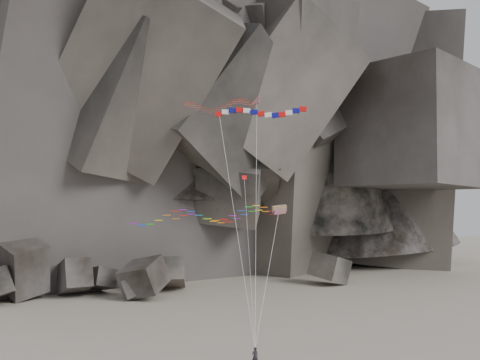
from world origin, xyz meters
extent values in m
plane|color=gray|center=(0.00, 0.00, 0.00)|extent=(260.00, 260.00, 0.00)
cube|color=#47423F|center=(-9.97, 29.29, 1.36)|extent=(3.77, 4.32, 3.87)
cube|color=#47423F|center=(-14.60, 35.38, 1.40)|extent=(5.39, 6.13, 4.33)
cube|color=#47423F|center=(21.90, 34.39, 1.99)|extent=(7.32, 6.72, 5.57)
cube|color=#47423F|center=(-18.19, 33.45, 2.13)|extent=(5.68, 7.35, 5.81)
cube|color=#47423F|center=(-4.68, 34.70, 1.78)|extent=(6.20, 7.19, 5.56)
cube|color=#47423F|center=(-25.31, 32.37, 3.57)|extent=(8.09, 10.30, 9.60)
cube|color=#47423F|center=(-8.63, 28.61, 2.03)|extent=(7.92, 7.45, 6.28)
imported|color=black|center=(-1.31, -3.72, 0.90)|extent=(0.70, 0.54, 1.80)
cylinder|color=silver|center=(0.14, 1.12, 12.93)|extent=(2.93, 9.72, 22.95)
cube|color=red|center=(-3.64, 0.40, 21.93)|extent=(0.73, 0.63, 0.41)
cube|color=white|center=(-3.04, 0.12, 22.10)|extent=(0.76, 0.64, 0.46)
cube|color=#0C0C84|center=(-2.45, -0.20, 22.22)|extent=(0.78, 0.65, 0.49)
cube|color=red|center=(-1.86, -0.54, 22.23)|extent=(0.78, 0.65, 0.49)
cube|color=white|center=(-1.27, -0.89, 22.14)|extent=(0.77, 0.64, 0.47)
cube|color=#0C0C84|center=(-0.68, -1.22, 21.98)|extent=(0.74, 0.63, 0.43)
cube|color=red|center=(-0.09, -1.51, 21.80)|extent=(0.76, 0.64, 0.45)
cube|color=white|center=(0.50, -1.76, 21.67)|extent=(0.78, 0.65, 0.49)
cube|color=#0C0C84|center=(1.09, -1.97, 21.63)|extent=(0.78, 0.65, 0.50)
cube|color=red|center=(1.68, -2.16, 21.70)|extent=(0.77, 0.65, 0.48)
cube|color=white|center=(2.28, -2.33, 21.85)|extent=(0.75, 0.64, 0.44)
cube|color=#0C0C84|center=(2.87, -2.52, 22.03)|extent=(0.75, 0.64, 0.44)
cube|color=red|center=(3.46, -2.74, 22.17)|extent=(0.77, 0.65, 0.48)
cylinder|color=silver|center=(-2.47, -1.75, 11.70)|extent=(2.37, 3.98, 20.48)
cube|color=yellow|center=(2.58, 1.53, 13.16)|extent=(1.50, 0.63, 0.82)
cube|color=#0CB219|center=(2.58, 1.33, 12.86)|extent=(1.26, 0.47, 0.56)
cylinder|color=silver|center=(0.63, -1.09, 7.31)|extent=(3.93, 5.29, 11.72)
cube|color=red|center=(-1.47, -0.63, 16.06)|extent=(0.52, 0.29, 0.36)
cube|color=#0C0C84|center=(-1.65, -0.62, 16.06)|extent=(0.20, 0.13, 0.37)
cylinder|color=silver|center=(-1.39, -2.17, 8.76)|extent=(0.18, 3.11, 14.60)
camera|label=1|loc=(-13.39, -47.72, 14.13)|focal=40.00mm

